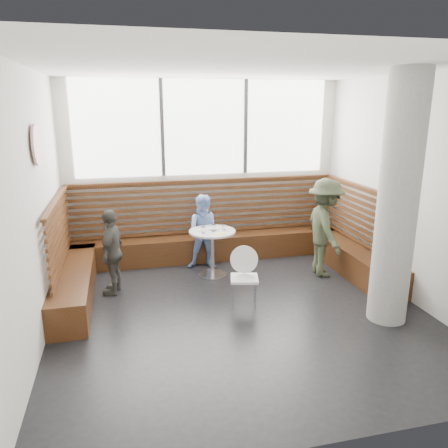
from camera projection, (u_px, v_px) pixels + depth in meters
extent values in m
cube|color=silver|center=(242.00, 199.00, 5.59)|extent=(5.00, 5.00, 3.20)
cube|color=black|center=(241.00, 312.00, 6.01)|extent=(5.00, 5.00, 0.01)
cube|color=white|center=(244.00, 67.00, 5.17)|extent=(5.00, 5.00, 0.01)
cube|color=white|center=(205.00, 128.00, 7.71)|extent=(4.50, 0.02, 1.65)
cube|color=#3F3F42|center=(162.00, 128.00, 7.52)|extent=(0.06, 0.04, 1.65)
cube|color=#3F3F42|center=(246.00, 127.00, 7.86)|extent=(0.06, 0.04, 1.65)
cube|color=#3B200E|center=(208.00, 247.00, 8.06)|extent=(5.00, 0.50, 0.45)
cube|color=#3B200E|center=(76.00, 278.00, 6.62)|extent=(0.50, 2.50, 0.45)
cube|color=#3B200E|center=(346.00, 255.00, 7.63)|extent=(0.50, 2.50, 0.45)
cube|color=#402210|center=(206.00, 207.00, 8.03)|extent=(4.88, 0.08, 0.98)
cube|color=#402210|center=(60.00, 233.00, 6.39)|extent=(0.08, 2.38, 0.98)
cube|color=#402210|center=(358.00, 214.00, 7.47)|extent=(0.08, 2.38, 0.98)
cylinder|color=gray|center=(398.00, 201.00, 5.44)|extent=(0.50, 0.50, 3.20)
cylinder|color=white|center=(36.00, 145.00, 5.23)|extent=(0.03, 0.50, 0.50)
cylinder|color=silver|center=(213.00, 275.00, 7.32)|extent=(0.48, 0.48, 0.03)
cylinder|color=silver|center=(212.00, 253.00, 7.22)|extent=(0.07, 0.07, 0.75)
cylinder|color=#B7B7BA|center=(212.00, 232.00, 7.12)|extent=(0.76, 0.76, 0.03)
cube|color=white|center=(244.00, 279.00, 6.12)|extent=(0.38, 0.36, 0.04)
cylinder|color=white|center=(241.00, 260.00, 6.22)|extent=(0.40, 0.09, 0.40)
cylinder|color=silver|center=(236.00, 298.00, 6.02)|extent=(0.02, 0.02, 0.39)
cylinder|color=silver|center=(257.00, 295.00, 6.09)|extent=(0.02, 0.02, 0.39)
cylinder|color=silver|center=(231.00, 290.00, 6.27)|extent=(0.02, 0.02, 0.39)
cylinder|color=silver|center=(252.00, 288.00, 6.34)|extent=(0.02, 0.02, 0.39)
imported|color=#39412B|center=(325.00, 228.00, 7.16)|extent=(0.70, 1.11, 1.63)
imported|color=#84A5E6|center=(205.00, 232.00, 7.50)|extent=(0.72, 0.61, 1.30)
imported|color=#484641|center=(112.00, 252.00, 6.50)|extent=(0.53, 0.82, 1.30)
cylinder|color=white|center=(202.00, 230.00, 7.12)|extent=(0.18, 0.18, 0.01)
cylinder|color=white|center=(214.00, 228.00, 7.21)|extent=(0.21, 0.21, 0.01)
cylinder|color=white|center=(203.00, 230.00, 6.97)|extent=(0.06, 0.06, 0.10)
cylinder|color=white|center=(214.00, 228.00, 7.08)|extent=(0.07, 0.07, 0.11)
cylinder|color=white|center=(224.00, 227.00, 7.15)|extent=(0.06, 0.06, 0.10)
cube|color=#A5C64C|center=(220.00, 234.00, 6.94)|extent=(0.19, 0.14, 0.00)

